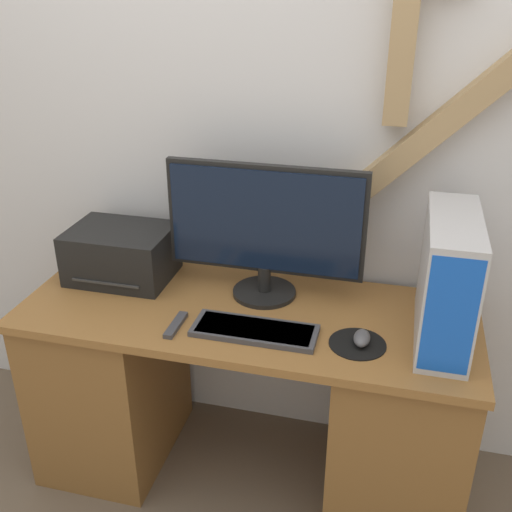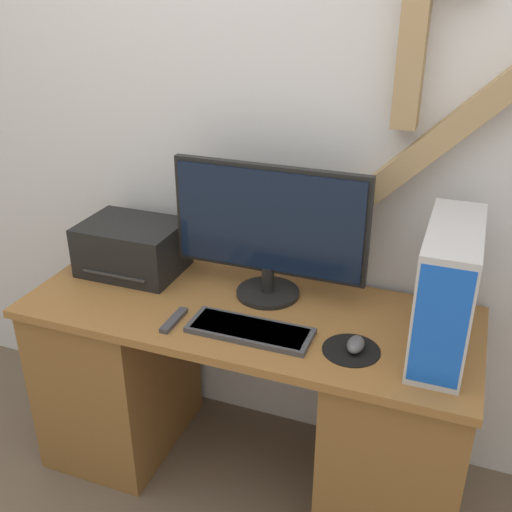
% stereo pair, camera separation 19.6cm
% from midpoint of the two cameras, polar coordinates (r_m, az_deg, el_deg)
% --- Properties ---
extents(wall_back, '(6.40, 0.13, 2.70)m').
position_cam_midpoint_polar(wall_back, '(2.16, -0.90, 13.96)').
color(wall_back, silver).
rests_on(wall_back, ground_plane).
extents(desk, '(1.57, 0.61, 0.74)m').
position_cam_midpoint_polar(desk, '(2.28, -3.39, -12.91)').
color(desk, brown).
rests_on(desk, ground_plane).
extents(monitor, '(0.69, 0.23, 0.48)m').
position_cam_midpoint_polar(monitor, '(2.05, -1.89, 2.79)').
color(monitor, black).
rests_on(monitor, desk).
extents(keyboard, '(0.40, 0.15, 0.02)m').
position_cam_midpoint_polar(keyboard, '(1.94, -3.04, -7.16)').
color(keyboard, '#3D3D42').
rests_on(keyboard, desk).
extents(mousepad, '(0.18, 0.18, 0.00)m').
position_cam_midpoint_polar(mousepad, '(1.90, 6.72, -8.40)').
color(mousepad, black).
rests_on(mousepad, desk).
extents(mouse, '(0.05, 0.09, 0.04)m').
position_cam_midpoint_polar(mouse, '(1.89, 7.12, -7.86)').
color(mouse, '#4C4C51').
rests_on(mouse, mousepad).
extents(computer_tower, '(0.15, 0.45, 0.40)m').
position_cam_midpoint_polar(computer_tower, '(1.89, 14.98, -2.33)').
color(computer_tower, '#B2B2B7').
rests_on(computer_tower, desk).
extents(printer, '(0.37, 0.29, 0.19)m').
position_cam_midpoint_polar(printer, '(2.32, -15.09, 0.16)').
color(printer, black).
rests_on(printer, desk).
extents(remote_control, '(0.03, 0.15, 0.02)m').
position_cam_midpoint_polar(remote_control, '(2.00, -10.46, -6.56)').
color(remote_control, '#38383D').
rests_on(remote_control, desk).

